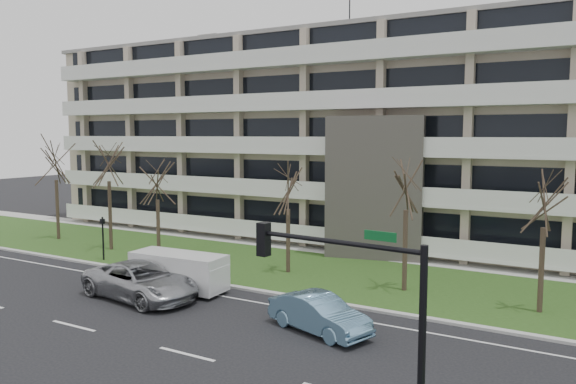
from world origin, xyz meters
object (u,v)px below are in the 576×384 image
Objects in this scene: white_van at (180,269)px; pedestrian_signal at (103,233)px; blue_sedan at (319,314)px; traffic_signal at (360,310)px; silver_pickup at (141,281)px.

pedestrian_signal is at bearing 158.67° from white_van.
traffic_signal reaches higher than blue_sedan.
pedestrian_signal reaches higher than blue_sedan.
silver_pickup is 9.32m from pedestrian_signal.
traffic_signal is 25.11m from pedestrian_signal.
traffic_signal reaches higher than pedestrian_signal.
pedestrian_signal is (-22.08, 11.82, -1.89)m from traffic_signal.
blue_sedan is at bearing -80.97° from silver_pickup.
pedestrian_signal reaches higher than silver_pickup.
white_van is 1.84× the size of pedestrian_signal.
traffic_signal is at bearing -25.90° from pedestrian_signal.
traffic_signal is (14.16, -6.98, 2.77)m from silver_pickup.
silver_pickup is at bearing -114.91° from white_van.
silver_pickup is at bearing 109.41° from blue_sedan.
blue_sedan is at bearing 128.53° from traffic_signal.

